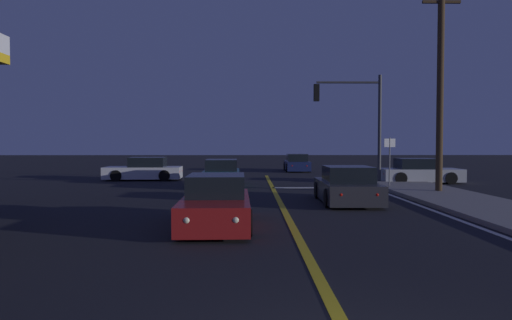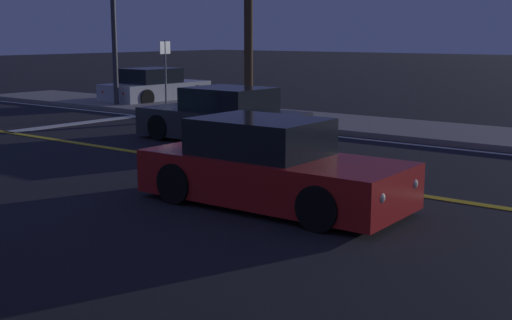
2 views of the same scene
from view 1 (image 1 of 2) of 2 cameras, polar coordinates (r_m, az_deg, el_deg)
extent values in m
cube|color=gray|center=(16.02, 28.28, -5.68)|extent=(3.20, 35.81, 0.15)
cube|color=gold|center=(14.08, 3.77, -6.76)|extent=(0.20, 33.83, 0.01)
cube|color=silver|center=(15.22, 22.14, -6.24)|extent=(0.16, 33.83, 0.01)
cube|color=silver|center=(22.71, 8.43, -3.40)|extent=(5.03, 0.50, 0.01)
cube|color=maroon|center=(12.10, -4.95, -6.15)|extent=(1.80, 4.23, 0.68)
cube|color=black|center=(12.28, -4.90, -3.21)|extent=(1.51, 1.96, 0.60)
cylinder|color=black|center=(10.82, -1.07, -7.77)|extent=(0.24, 0.65, 0.64)
cylinder|color=black|center=(10.91, -9.48, -7.72)|extent=(0.24, 0.65, 0.64)
cylinder|color=black|center=(13.39, -1.28, -5.86)|extent=(0.24, 0.65, 0.64)
cylinder|color=black|center=(13.46, -8.06, -5.84)|extent=(0.24, 0.65, 0.64)
sphere|color=#FFF4CC|center=(10.06, -2.51, -7.37)|extent=(0.18, 0.18, 0.18)
sphere|color=#FFF4CC|center=(10.12, -8.54, -7.33)|extent=(0.18, 0.18, 0.18)
sphere|color=red|center=(14.10, -2.40, -4.64)|extent=(0.14, 0.14, 0.14)
sphere|color=red|center=(14.15, -6.68, -4.63)|extent=(0.14, 0.14, 0.14)
cube|color=#B2B5BA|center=(26.78, 19.58, -1.74)|extent=(4.29, 1.97, 0.68)
cube|color=black|center=(26.66, 19.08, -0.45)|extent=(1.99, 1.66, 0.60)
cylinder|color=black|center=(28.07, 21.53, -1.83)|extent=(0.64, 0.23, 0.64)
cylinder|color=black|center=(26.43, 22.91, -2.09)|extent=(0.64, 0.23, 0.64)
cylinder|color=black|center=(27.23, 16.34, -1.89)|extent=(0.64, 0.23, 0.64)
cylinder|color=black|center=(25.54, 17.43, -2.16)|extent=(0.64, 0.23, 0.64)
sphere|color=#FFF4CC|center=(28.06, 23.18, -1.45)|extent=(0.18, 0.18, 0.18)
sphere|color=#FFF4CC|center=(26.99, 24.14, -1.60)|extent=(0.18, 0.18, 0.18)
sphere|color=red|center=(26.73, 14.95, -1.52)|extent=(0.14, 0.14, 0.14)
sphere|color=red|center=(25.60, 15.61, -1.68)|extent=(0.14, 0.14, 0.14)
cube|color=#195960|center=(23.46, -4.29, -2.15)|extent=(1.94, 4.52, 0.68)
cube|color=black|center=(23.69, -4.27, -0.65)|extent=(1.62, 2.10, 0.60)
cylinder|color=black|center=(22.07, -2.20, -2.72)|extent=(0.24, 0.65, 0.64)
cylinder|color=black|center=(22.14, -6.61, -2.72)|extent=(0.24, 0.65, 0.64)
cylinder|color=black|center=(24.84, -2.22, -2.18)|extent=(0.24, 0.65, 0.64)
cylinder|color=black|center=(24.89, -6.14, -2.18)|extent=(0.24, 0.65, 0.64)
sphere|color=#FFF4CC|center=(21.27, -2.97, -2.36)|extent=(0.18, 0.18, 0.18)
sphere|color=#FFF4CC|center=(21.31, -6.01, -2.36)|extent=(0.18, 0.18, 0.18)
sphere|color=red|center=(25.62, -2.86, -1.60)|extent=(0.14, 0.14, 0.14)
sphere|color=red|center=(25.66, -5.39, -1.61)|extent=(0.14, 0.14, 0.14)
cube|color=navy|center=(36.00, 5.04, -0.67)|extent=(1.78, 4.44, 0.68)
cube|color=black|center=(35.71, 5.08, 0.27)|extent=(1.52, 2.05, 0.60)
cylinder|color=black|center=(37.30, 3.61, -0.75)|extent=(0.23, 0.64, 0.64)
cylinder|color=black|center=(37.45, 6.08, -0.75)|extent=(0.23, 0.64, 0.64)
cylinder|color=black|center=(34.57, 3.91, -0.98)|extent=(0.23, 0.64, 0.64)
cylinder|color=black|center=(34.73, 6.58, -0.98)|extent=(0.23, 0.64, 0.64)
sphere|color=#FFF4CC|center=(38.09, 3.94, -0.40)|extent=(0.18, 0.18, 0.18)
sphere|color=#FFF4CC|center=(38.18, 5.55, -0.39)|extent=(0.18, 0.18, 0.18)
sphere|color=red|center=(33.80, 4.47, -0.71)|extent=(0.14, 0.14, 0.14)
sphere|color=red|center=(33.90, 6.29, -0.71)|extent=(0.14, 0.14, 0.14)
cube|color=#2D2D33|center=(17.22, 11.10, -3.72)|extent=(1.93, 4.24, 0.68)
cube|color=black|center=(16.92, 11.27, -1.78)|extent=(1.64, 1.96, 0.60)
cylinder|color=black|center=(18.37, 7.63, -3.71)|extent=(0.23, 0.64, 0.64)
cylinder|color=black|center=(18.68, 12.97, -3.65)|extent=(0.23, 0.64, 0.64)
cylinder|color=black|center=(15.81, 8.87, -4.66)|extent=(0.23, 0.64, 0.64)
cylinder|color=black|center=(16.17, 15.04, -4.56)|extent=(0.23, 0.64, 0.64)
sphere|color=#FFF4CC|center=(19.12, 8.22, -2.88)|extent=(0.18, 0.18, 0.18)
sphere|color=#FFF4CC|center=(19.32, 11.63, -2.85)|extent=(0.18, 0.18, 0.18)
sphere|color=red|center=(15.10, 10.42, -4.22)|extent=(0.14, 0.14, 0.14)
sphere|color=red|center=(15.35, 14.70, -4.16)|extent=(0.14, 0.14, 0.14)
cube|color=silver|center=(27.97, -13.73, -1.52)|extent=(4.46, 2.05, 0.68)
cube|color=black|center=(27.89, -13.21, -0.29)|extent=(2.08, 1.70, 0.60)
cylinder|color=black|center=(27.40, -16.88, -1.87)|extent=(0.65, 0.24, 0.64)
cylinder|color=black|center=(29.13, -16.02, -1.63)|extent=(0.65, 0.24, 0.64)
cylinder|color=black|center=(26.87, -11.23, -1.90)|extent=(0.65, 0.24, 0.64)
cylinder|color=black|center=(28.62, -10.71, -1.65)|extent=(0.65, 0.24, 0.64)
sphere|color=#FFF4CC|center=(27.88, -18.28, -1.41)|extent=(0.18, 0.18, 0.18)
sphere|color=#FFF4CC|center=(29.02, -17.65, -1.27)|extent=(0.18, 0.18, 0.18)
sphere|color=red|center=(27.05, -9.50, -1.44)|extent=(0.14, 0.14, 0.14)
sphere|color=red|center=(28.21, -9.21, -1.29)|extent=(0.14, 0.14, 0.14)
cylinder|color=#38383D|center=(25.59, 15.00, 3.66)|extent=(0.18, 0.18, 5.80)
cylinder|color=#38383D|center=(25.38, 11.32, 9.37)|extent=(3.39, 0.12, 0.12)
cube|color=black|center=(25.02, 7.47, 8.23)|extent=(0.28, 0.28, 0.90)
sphere|color=red|center=(25.05, 7.48, 8.85)|extent=(0.22, 0.22, 0.22)
sphere|color=#4C2D05|center=(25.02, 7.47, 8.23)|extent=(0.22, 0.22, 0.22)
sphere|color=#0A3814|center=(24.99, 7.47, 7.62)|extent=(0.22, 0.22, 0.22)
cylinder|color=#42301E|center=(21.22, 21.78, 8.91)|extent=(0.28, 0.28, 9.49)
cube|color=#42301E|center=(21.88, 21.90, 17.64)|extent=(1.60, 0.12, 0.12)
cylinder|color=slate|center=(22.83, 16.14, -0.38)|extent=(0.06, 0.06, 2.44)
cube|color=white|center=(22.81, 16.17, 2.05)|extent=(0.56, 0.12, 0.40)
camera|label=2|loc=(10.87, -57.77, 3.42)|focal=47.45mm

